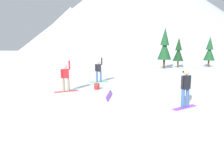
{
  "coord_description": "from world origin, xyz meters",
  "views": [
    {
      "loc": [
        1.72,
        -8.54,
        2.76
      ],
      "look_at": [
        -1.21,
        3.8,
        1.0
      ],
      "focal_mm": 28.9,
      "sensor_mm": 36.0,
      "label": 1
    }
  ],
  "objects_px": {
    "snowboarder_background": "(99,71)",
    "pine_tree_short": "(178,51)",
    "loose_snowboard_near_left": "(109,95)",
    "pine_tree_leaning": "(209,50)",
    "pine_tree_slender": "(165,46)",
    "snowboarder_foreground": "(186,88)",
    "backpack_red": "(97,86)",
    "snowboarder_midground": "(66,77)"
  },
  "relations": [
    {
      "from": "pine_tree_leaning",
      "to": "snowboarder_foreground",
      "type": "bearing_deg",
      "value": -107.06
    },
    {
      "from": "pine_tree_slender",
      "to": "snowboarder_background",
      "type": "bearing_deg",
      "value": -114.47
    },
    {
      "from": "loose_snowboard_near_left",
      "to": "backpack_red",
      "type": "distance_m",
      "value": 2.33
    },
    {
      "from": "backpack_red",
      "to": "snowboarder_midground",
      "type": "bearing_deg",
      "value": -149.53
    },
    {
      "from": "snowboarder_foreground",
      "to": "pine_tree_leaning",
      "type": "bearing_deg",
      "value": 72.94
    },
    {
      "from": "pine_tree_short",
      "to": "pine_tree_leaning",
      "type": "relative_size",
      "value": 0.96
    },
    {
      "from": "snowboarder_midground",
      "to": "pine_tree_slender",
      "type": "relative_size",
      "value": 0.35
    },
    {
      "from": "pine_tree_short",
      "to": "pine_tree_leaning",
      "type": "distance_m",
      "value": 5.26
    },
    {
      "from": "snowboarder_background",
      "to": "pine_tree_leaning",
      "type": "distance_m",
      "value": 21.5
    },
    {
      "from": "snowboarder_foreground",
      "to": "snowboarder_background",
      "type": "bearing_deg",
      "value": 137.22
    },
    {
      "from": "snowboarder_foreground",
      "to": "backpack_red",
      "type": "xyz_separation_m",
      "value": [
        -5.33,
        2.81,
        -0.76
      ]
    },
    {
      "from": "snowboarder_midground",
      "to": "snowboarder_background",
      "type": "distance_m",
      "value": 3.99
    },
    {
      "from": "pine_tree_short",
      "to": "snowboarder_background",
      "type": "bearing_deg",
      "value": -118.31
    },
    {
      "from": "snowboarder_background",
      "to": "pine_tree_slender",
      "type": "relative_size",
      "value": 0.35
    },
    {
      "from": "pine_tree_leaning",
      "to": "snowboarder_midground",
      "type": "bearing_deg",
      "value": -123.94
    },
    {
      "from": "snowboarder_background",
      "to": "pine_tree_short",
      "type": "relative_size",
      "value": 0.45
    },
    {
      "from": "pine_tree_short",
      "to": "snowboarder_foreground",
      "type": "bearing_deg",
      "value": -95.71
    },
    {
      "from": "loose_snowboard_near_left",
      "to": "pine_tree_short",
      "type": "xyz_separation_m",
      "value": [
        6.03,
        19.77,
        2.37
      ]
    },
    {
      "from": "backpack_red",
      "to": "pine_tree_leaning",
      "type": "relative_size",
      "value": 0.1
    },
    {
      "from": "snowboarder_foreground",
      "to": "snowboarder_midground",
      "type": "bearing_deg",
      "value": 166.1
    },
    {
      "from": "snowboarder_background",
      "to": "pine_tree_slender",
      "type": "distance_m",
      "value": 14.53
    },
    {
      "from": "backpack_red",
      "to": "pine_tree_leaning",
      "type": "distance_m",
      "value": 23.45
    },
    {
      "from": "snowboarder_foreground",
      "to": "backpack_red",
      "type": "height_order",
      "value": "snowboarder_foreground"
    },
    {
      "from": "snowboarder_background",
      "to": "pine_tree_slender",
      "type": "xyz_separation_m",
      "value": [
        5.95,
        13.07,
        2.23
      ]
    },
    {
      "from": "snowboarder_background",
      "to": "snowboarder_midground",
      "type": "bearing_deg",
      "value": -105.33
    },
    {
      "from": "loose_snowboard_near_left",
      "to": "snowboarder_background",
      "type": "bearing_deg",
      "value": 114.05
    },
    {
      "from": "snowboarder_foreground",
      "to": "pine_tree_slender",
      "type": "distance_m",
      "value": 18.81
    },
    {
      "from": "snowboarder_midground",
      "to": "snowboarder_background",
      "type": "xyz_separation_m",
      "value": [
        1.05,
        3.84,
        0.02
      ]
    },
    {
      "from": "pine_tree_leaning",
      "to": "pine_tree_slender",
      "type": "bearing_deg",
      "value": -150.64
    },
    {
      "from": "loose_snowboard_near_left",
      "to": "pine_tree_short",
      "type": "bearing_deg",
      "value": 73.04
    },
    {
      "from": "pine_tree_slender",
      "to": "backpack_red",
      "type": "bearing_deg",
      "value": -108.22
    },
    {
      "from": "snowboarder_foreground",
      "to": "backpack_red",
      "type": "relative_size",
      "value": 3.88
    },
    {
      "from": "pine_tree_short",
      "to": "pine_tree_leaning",
      "type": "height_order",
      "value": "pine_tree_leaning"
    },
    {
      "from": "snowboarder_background",
      "to": "snowboarder_foreground",
      "type": "bearing_deg",
      "value": -42.78
    },
    {
      "from": "pine_tree_short",
      "to": "pine_tree_leaning",
      "type": "xyz_separation_m",
      "value": [
        4.88,
        1.96,
        0.1
      ]
    },
    {
      "from": "loose_snowboard_near_left",
      "to": "pine_tree_leaning",
      "type": "distance_m",
      "value": 24.44
    },
    {
      "from": "loose_snowboard_near_left",
      "to": "snowboarder_midground",
      "type": "bearing_deg",
      "value": 164.96
    },
    {
      "from": "snowboarder_midground",
      "to": "pine_tree_slender",
      "type": "bearing_deg",
      "value": 67.51
    },
    {
      "from": "snowboarder_midground",
      "to": "pine_tree_slender",
      "type": "height_order",
      "value": "pine_tree_slender"
    },
    {
      "from": "backpack_red",
      "to": "pine_tree_leaning",
      "type": "height_order",
      "value": "pine_tree_leaning"
    },
    {
      "from": "backpack_red",
      "to": "pine_tree_short",
      "type": "height_order",
      "value": "pine_tree_short"
    },
    {
      "from": "loose_snowboard_near_left",
      "to": "pine_tree_slender",
      "type": "distance_m",
      "value": 18.43
    }
  ]
}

